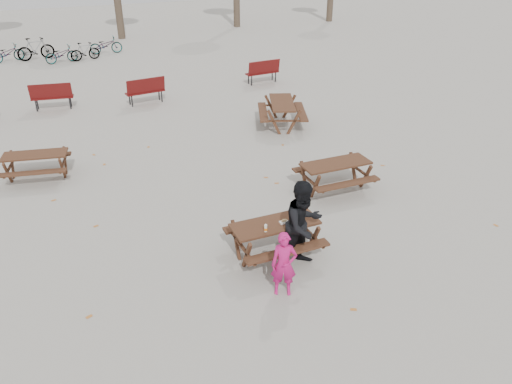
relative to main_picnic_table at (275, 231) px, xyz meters
name	(u,v)px	position (x,y,z in m)	size (l,w,h in m)	color
ground	(274,254)	(0.00, 0.00, -0.59)	(80.00, 80.00, 0.00)	gray
main_picnic_table	(275,231)	(0.00, 0.00, 0.00)	(1.80, 1.45, 0.78)	#341D12
food_tray	(284,222)	(0.17, -0.07, 0.21)	(0.18, 0.11, 0.04)	white
bread_roll	(284,220)	(0.17, -0.07, 0.25)	(0.14, 0.06, 0.05)	tan
soda_bottle	(266,228)	(-0.31, -0.22, 0.26)	(0.07, 0.07, 0.17)	silver
child	(284,264)	(-0.38, -1.20, 0.06)	(0.48, 0.31, 1.30)	#C11869
adult	(303,225)	(0.36, -0.53, 0.35)	(0.91, 0.71, 1.88)	black
picnic_table_east	(335,176)	(2.68, 2.05, -0.20)	(1.80, 1.45, 0.77)	#341D12
picnic_table_north	(37,166)	(-4.43, 5.83, -0.23)	(1.66, 1.34, 0.72)	#341D12
picnic_table_far	(282,114)	(3.49, 6.91, -0.16)	(1.97, 1.59, 0.85)	#341D12
park_bench_row	(116,90)	(-1.36, 11.63, -0.07)	(13.01, 1.48, 1.03)	maroon
bicycle_row	(58,50)	(-2.95, 20.24, -0.12)	(6.59, 2.33, 1.12)	black
fallen_leaves	(251,197)	(0.50, 2.50, -0.58)	(11.00, 11.00, 0.01)	#BA6D2C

